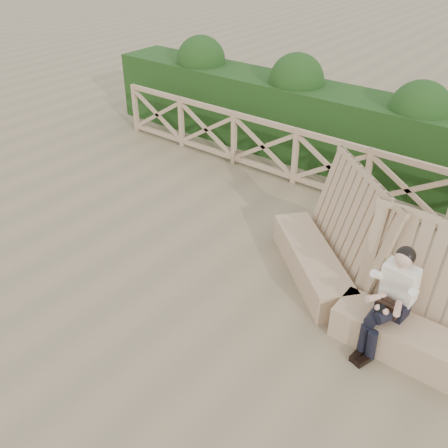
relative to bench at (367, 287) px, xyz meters
The scene contains 5 objects.
ground 2.17m from the bench, 152.86° to the right, with size 60.00×60.00×0.00m, color brown.
bench is the anchor object (origin of this frame).
woman 0.66m from the bench, 41.61° to the right, with size 0.40×0.83×1.35m.
guardrail 3.16m from the bench, 126.88° to the left, with size 10.10×0.09×1.10m.
hedge 4.20m from the bench, 116.97° to the left, with size 12.00×1.20×1.50m, color black.
Camera 1 is at (3.51, -4.00, 4.45)m, focal length 40.00 mm.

